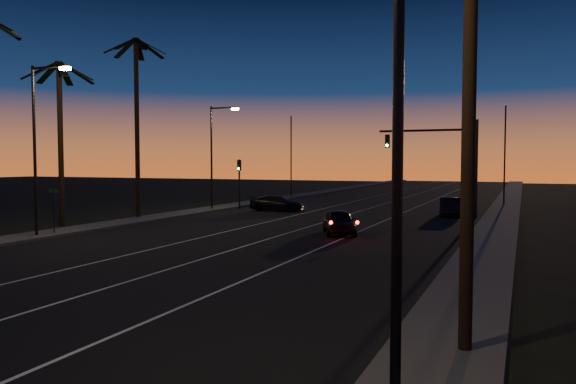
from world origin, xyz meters
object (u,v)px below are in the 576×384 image
at_px(lead_car, 339,222).
at_px(cross_car, 277,203).
at_px(utility_pole, 469,98).
at_px(right_car, 450,207).
at_px(signal_mast, 442,151).

distance_m(lead_car, cross_car, 14.70).
relative_size(utility_pole, right_car, 2.35).
relative_size(lead_car, cross_car, 1.02).
xyz_separation_m(utility_pole, right_car, (-3.95, 30.69, -4.63)).
bearing_deg(utility_pole, lead_car, 115.32).
xyz_separation_m(signal_mast, cross_car, (-12.89, -0.65, -4.13)).
height_order(signal_mast, lead_car, signal_mast).
bearing_deg(lead_car, signal_mast, 72.35).
height_order(lead_car, cross_car, lead_car).
bearing_deg(utility_pole, right_car, 97.33).
bearing_deg(utility_pole, cross_car, 120.59).
distance_m(utility_pole, lead_car, 20.12).
distance_m(utility_pole, right_car, 31.29).
xyz_separation_m(lead_car, right_car, (4.42, 12.99, -0.00)).
distance_m(signal_mast, lead_car, 13.53).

